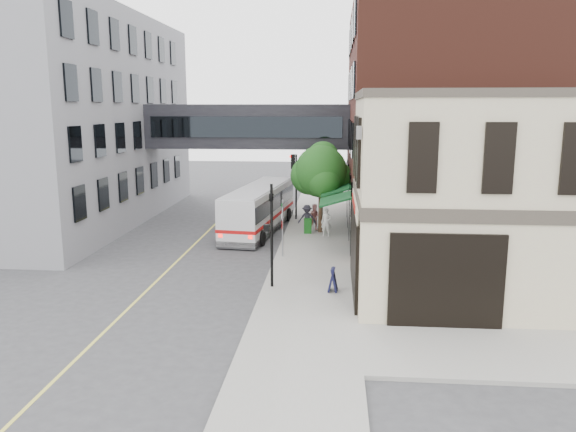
% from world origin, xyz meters
% --- Properties ---
extents(ground, '(120.00, 120.00, 0.00)m').
position_xyz_m(ground, '(0.00, 0.00, 0.00)').
color(ground, '#38383A').
rests_on(ground, ground).
extents(sidewalk_main, '(4.00, 60.00, 0.15)m').
position_xyz_m(sidewalk_main, '(2.00, 14.00, 0.07)').
color(sidewalk_main, gray).
rests_on(sidewalk_main, ground).
extents(corner_building, '(10.19, 8.12, 8.45)m').
position_xyz_m(corner_building, '(8.97, 2.00, 4.21)').
color(corner_building, '#C2B194').
rests_on(corner_building, ground).
extents(brick_building, '(13.76, 18.00, 14.00)m').
position_xyz_m(brick_building, '(9.98, 15.00, 6.99)').
color(brick_building, '#471F16').
rests_on(brick_building, ground).
extents(opposite_building, '(14.00, 24.00, 14.00)m').
position_xyz_m(opposite_building, '(-17.00, 16.00, 7.00)').
color(opposite_building, slate).
rests_on(opposite_building, ground).
extents(skyway_bridge, '(14.00, 3.18, 3.00)m').
position_xyz_m(skyway_bridge, '(-3.00, 18.00, 6.50)').
color(skyway_bridge, black).
rests_on(skyway_bridge, ground).
extents(traffic_signal_near, '(0.44, 0.22, 4.60)m').
position_xyz_m(traffic_signal_near, '(0.37, 2.00, 2.98)').
color(traffic_signal_near, black).
rests_on(traffic_signal_near, sidewalk_main).
extents(traffic_signal_far, '(0.53, 0.28, 4.50)m').
position_xyz_m(traffic_signal_far, '(0.26, 17.00, 3.34)').
color(traffic_signal_far, black).
rests_on(traffic_signal_far, sidewalk_main).
extents(street_sign_pole, '(0.08, 0.75, 3.00)m').
position_xyz_m(street_sign_pole, '(0.39, 7.00, 1.93)').
color(street_sign_pole, gray).
rests_on(street_sign_pole, sidewalk_main).
extents(street_tree, '(3.80, 3.20, 5.60)m').
position_xyz_m(street_tree, '(2.19, 13.22, 3.91)').
color(street_tree, '#382619').
rests_on(street_tree, sidewalk_main).
extents(lane_marking, '(0.12, 40.00, 0.01)m').
position_xyz_m(lane_marking, '(-5.00, 10.00, 0.01)').
color(lane_marking, '#D8CC4C').
rests_on(lane_marking, ground).
extents(bus, '(3.60, 10.65, 2.81)m').
position_xyz_m(bus, '(-1.72, 13.67, 1.57)').
color(bus, silver).
rests_on(bus, ground).
extents(pedestrian_a, '(0.66, 0.47, 1.72)m').
position_xyz_m(pedestrian_a, '(2.58, 11.85, 1.01)').
color(pedestrian_a, silver).
rests_on(pedestrian_a, sidewalk_main).
extents(pedestrian_b, '(0.90, 0.75, 1.67)m').
position_xyz_m(pedestrian_b, '(1.86, 13.44, 0.99)').
color(pedestrian_b, pink).
rests_on(pedestrian_b, sidewalk_main).
extents(pedestrian_c, '(1.21, 0.79, 1.75)m').
position_xyz_m(pedestrian_c, '(1.38, 12.76, 1.02)').
color(pedestrian_c, '#24222A').
rests_on(pedestrian_c, sidewalk_main).
extents(newspaper_box, '(0.49, 0.44, 0.93)m').
position_xyz_m(newspaper_box, '(1.43, 12.62, 0.61)').
color(newspaper_box, '#135615').
rests_on(newspaper_box, sidewalk_main).
extents(sandwich_board, '(0.41, 0.59, 1.00)m').
position_xyz_m(sandwich_board, '(3.04, 1.58, 0.65)').
color(sandwich_board, black).
rests_on(sandwich_board, sidewalk_main).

